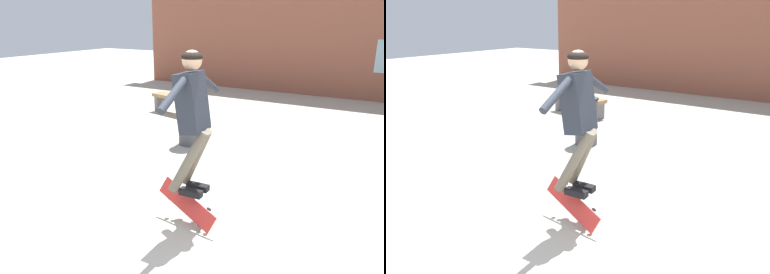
# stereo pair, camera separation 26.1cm
# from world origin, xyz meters

# --- Properties ---
(ground_plane) EXTENTS (40.00, 40.00, 0.00)m
(ground_plane) POSITION_xyz_m (0.00, 0.00, 0.00)
(ground_plane) COLOR #B2AD9E
(building_backdrop) EXTENTS (15.12, 0.52, 4.67)m
(building_backdrop) POSITION_xyz_m (0.02, 9.09, 1.97)
(building_backdrop) COLOR #93513D
(building_backdrop) RESTS_ON ground_plane
(park_bench) EXTENTS (1.59, 0.70, 0.46)m
(park_bench) POSITION_xyz_m (-3.42, 4.77, 0.33)
(park_bench) COLOR #99754C
(park_bench) RESTS_ON ground_plane
(trash_bin) EXTENTS (0.45, 0.45, 0.89)m
(trash_bin) POSITION_xyz_m (-2.02, 2.98, 0.47)
(trash_bin) COLOR #47474C
(trash_bin) RESTS_ON ground_plane
(skater) EXTENTS (0.45, 1.27, 1.58)m
(skater) POSITION_xyz_m (-0.53, 0.56, 1.34)
(skater) COLOR #282D38
(skateboard_flipping) EXTENTS (0.84, 0.31, 0.42)m
(skateboard_flipping) POSITION_xyz_m (-0.56, 0.50, 0.26)
(skateboard_flipping) COLOR red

